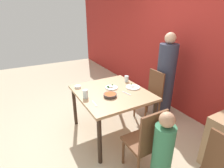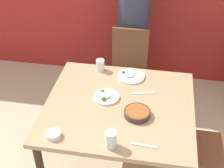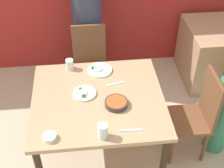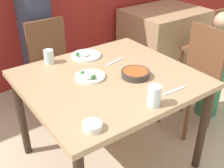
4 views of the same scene
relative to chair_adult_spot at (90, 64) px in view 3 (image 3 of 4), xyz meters
name	(u,v)px [view 3 (image 3 of 4)]	position (x,y,z in m)	size (l,w,h in m)	color
ground_plane	(100,152)	(0.03, -0.88, -0.50)	(10.00, 10.00, 0.00)	beige
dining_table	(98,105)	(0.03, -0.88, 0.19)	(1.17, 1.06, 0.78)	tan
chair_adult_spot	(90,64)	(0.00, 0.00, 0.00)	(0.40, 0.40, 0.95)	brown
chair_child_spot	(196,114)	(0.96, -0.91, 0.00)	(0.40, 0.40, 0.95)	brown
person_adult	(88,30)	(0.00, 0.34, 0.25)	(0.35, 0.35, 1.63)	#33384C
person_child	(223,113)	(1.24, -0.91, -0.01)	(0.22, 0.22, 1.05)	#387F56
bowl_curry	(116,103)	(0.19, -0.98, 0.30)	(0.20, 0.20, 0.05)	#3D332D
plate_rice_adult	(99,70)	(0.08, -0.49, 0.29)	(0.24, 0.24, 0.05)	white
plate_rice_child	(84,93)	(-0.09, -0.81, 0.29)	(0.21, 0.21, 0.05)	white
bowl_rice_small	(50,137)	(-0.37, -1.30, 0.30)	(0.11, 0.11, 0.04)	white
glass_water_tall	(103,131)	(0.04, -1.32, 0.34)	(0.08, 0.08, 0.13)	silver
glass_water_short	(70,64)	(-0.21, -0.43, 0.33)	(0.08, 0.08, 0.11)	silver
fork_steel	(115,84)	(0.21, -0.71, 0.28)	(0.18, 0.06, 0.01)	silver
spoon_steel	(131,130)	(0.27, -1.28, 0.28)	(0.18, 0.03, 0.01)	silver
background_table	(223,53)	(1.71, 0.24, -0.13)	(1.00, 0.80, 0.75)	tan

